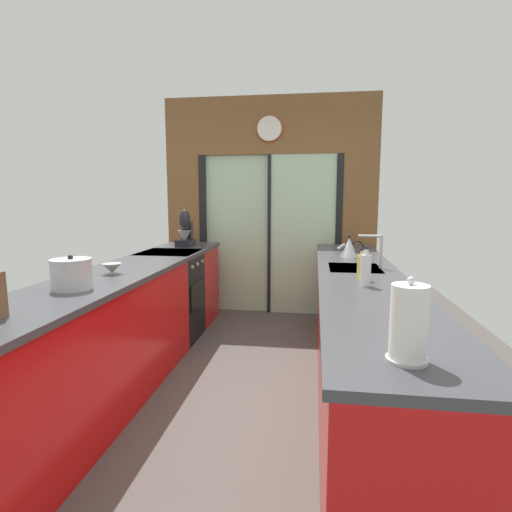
# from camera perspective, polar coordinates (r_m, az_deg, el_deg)

# --- Properties ---
(ground_plane) EXTENTS (5.04, 7.60, 0.02)m
(ground_plane) POSITION_cam_1_polar(r_m,az_deg,el_deg) (3.70, -1.38, -15.48)
(ground_plane) COLOR #4C4742
(back_wall_unit) EXTENTS (2.64, 0.12, 2.70)m
(back_wall_unit) POSITION_cam_1_polar(r_m,az_deg,el_deg) (5.17, 1.91, 8.75)
(back_wall_unit) COLOR brown
(back_wall_unit) RESTS_ON ground_plane
(left_counter_run) EXTENTS (0.62, 3.80, 0.92)m
(left_counter_run) POSITION_cam_1_polar(r_m,az_deg,el_deg) (3.39, -18.39, -9.61)
(left_counter_run) COLOR red
(left_counter_run) RESTS_ON ground_plane
(right_counter_run) EXTENTS (0.62, 3.80, 0.92)m
(right_counter_run) POSITION_cam_1_polar(r_m,az_deg,el_deg) (3.23, 14.08, -10.36)
(right_counter_run) COLOR red
(right_counter_run) RESTS_ON ground_plane
(sink_faucet) EXTENTS (0.19, 0.02, 0.27)m
(sink_faucet) POSITION_cam_1_polar(r_m,az_deg,el_deg) (3.35, 16.54, 1.35)
(sink_faucet) COLOR #B7BABC
(sink_faucet) RESTS_ON right_counter_run
(oven_range) EXTENTS (0.60, 0.60, 0.92)m
(oven_range) POSITION_cam_1_polar(r_m,az_deg,el_deg) (4.38, -11.82, -5.46)
(oven_range) COLOR black
(oven_range) RESTS_ON ground_plane
(mixing_bowl) EXTENTS (0.14, 0.14, 0.08)m
(mixing_bowl) POSITION_cam_1_polar(r_m,az_deg,el_deg) (3.16, -19.44, -1.64)
(mixing_bowl) COLOR gray
(mixing_bowl) RESTS_ON left_counter_run
(stand_mixer) EXTENTS (0.17, 0.27, 0.42)m
(stand_mixer) POSITION_cam_1_polar(r_m,az_deg,el_deg) (4.72, -9.83, 3.28)
(stand_mixer) COLOR black
(stand_mixer) RESTS_ON left_counter_run
(stock_pot) EXTENTS (0.24, 0.24, 0.21)m
(stock_pot) POSITION_cam_1_polar(r_m,az_deg,el_deg) (2.72, -24.35, -2.31)
(stock_pot) COLOR #B7BABC
(stock_pot) RESTS_ON left_counter_run
(kettle) EXTENTS (0.24, 0.16, 0.21)m
(kettle) POSITION_cam_1_polar(r_m,az_deg,el_deg) (3.92, 12.89, 1.18)
(kettle) COLOR #B7BABC
(kettle) RESTS_ON right_counter_run
(soap_bottle_near) EXTENTS (0.07, 0.07, 0.25)m
(soap_bottle_near) POSITION_cam_1_polar(r_m,az_deg,el_deg) (2.66, 15.02, -1.82)
(soap_bottle_near) COLOR silver
(soap_bottle_near) RESTS_ON right_counter_run
(soap_bottle_far) EXTENTS (0.07, 0.07, 0.22)m
(soap_bottle_far) POSITION_cam_1_polar(r_m,az_deg,el_deg) (2.85, 14.57, -1.49)
(soap_bottle_far) COLOR #D1CC4C
(soap_bottle_far) RESTS_ON right_counter_run
(paper_towel_roll) EXTENTS (0.14, 0.14, 0.30)m
(paper_towel_roll) POSITION_cam_1_polar(r_m,az_deg,el_deg) (1.49, 20.53, -8.85)
(paper_towel_roll) COLOR #B7BABC
(paper_towel_roll) RESTS_ON right_counter_run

